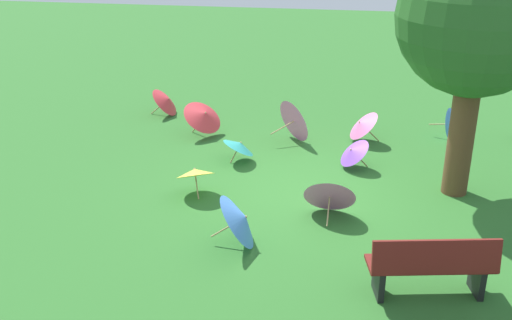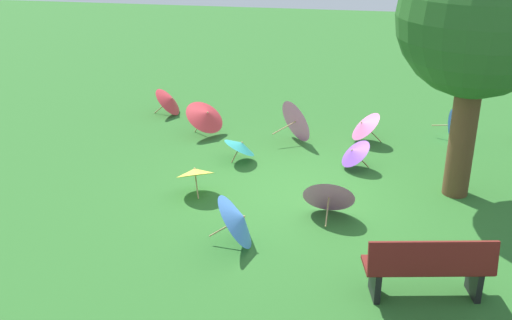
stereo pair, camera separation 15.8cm
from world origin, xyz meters
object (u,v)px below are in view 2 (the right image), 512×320
(shade_tree, at_px, (479,20))
(parasol_red_2, at_px, (206,115))
(parasol_blue_2, at_px, (239,219))
(parasol_teal_2, at_px, (241,145))
(parasol_blue_0, at_px, (457,125))
(parasol_pink_3, at_px, (364,125))
(parasol_yellow_0, at_px, (195,172))
(parasol_pink_0, at_px, (299,120))
(parasol_pink_1, at_px, (329,194))
(park_bench, at_px, (428,267))
(parasol_purple_3, at_px, (354,152))
(parasol_red_0, at_px, (170,100))

(shade_tree, height_order, parasol_red_2, shade_tree)
(parasol_blue_2, bearing_deg, parasol_teal_2, -78.30)
(shade_tree, relative_size, parasol_teal_2, 5.07)
(parasol_blue_0, distance_m, parasol_blue_2, 6.20)
(parasol_teal_2, xyz_separation_m, parasol_pink_3, (-2.32, -1.49, 0.06))
(parasol_yellow_0, bearing_deg, parasol_red_2, -78.79)
(parasol_pink_0, xyz_separation_m, parasol_pink_3, (-1.36, -0.14, -0.07))
(parasol_blue_0, bearing_deg, parasol_pink_1, 58.34)
(parasol_pink_3, bearing_deg, parasol_yellow_0, 47.44)
(park_bench, bearing_deg, parasol_purple_3, -74.90)
(park_bench, bearing_deg, parasol_pink_3, -80.27)
(parasol_blue_2, bearing_deg, parasol_pink_3, -110.33)
(shade_tree, distance_m, parasol_pink_0, 4.43)
(parasol_red_2, bearing_deg, parasol_red_0, -45.70)
(park_bench, bearing_deg, shade_tree, -102.41)
(parasol_blue_2, bearing_deg, parasol_blue_0, -125.69)
(parasol_pink_3, bearing_deg, parasol_red_0, -12.79)
(parasol_pink_1, bearing_deg, park_bench, 124.42)
(parasol_teal_2, height_order, parasol_purple_3, parasol_purple_3)
(parasol_pink_3, bearing_deg, shade_tree, 127.19)
(park_bench, xyz_separation_m, parasol_pink_0, (2.29, -5.30, 0.01))
(parasol_teal_2, relative_size, parasol_red_2, 0.75)
(parasol_yellow_0, bearing_deg, parasol_blue_2, 126.23)
(parasol_teal_2, height_order, parasol_pink_3, parasol_pink_3)
(parasol_pink_3, bearing_deg, parasol_red_2, 3.75)
(parasol_blue_0, bearing_deg, parasol_red_2, 7.60)
(parasol_red_0, relative_size, parasol_teal_2, 0.90)
(parasol_blue_0, height_order, parasol_red_2, parasol_red_2)
(shade_tree, bearing_deg, parasol_purple_3, -22.34)
(parasol_yellow_0, bearing_deg, parasol_pink_0, -116.28)
(parasol_blue_2, bearing_deg, parasol_pink_1, -136.68)
(parasol_blue_0, xyz_separation_m, parasol_purple_3, (2.08, 1.92, -0.00))
(parasol_red_0, height_order, parasol_teal_2, parasol_red_0)
(parasol_blue_2, bearing_deg, parasol_red_2, -68.97)
(park_bench, distance_m, parasol_red_0, 8.50)
(parasol_blue_0, height_order, parasol_red_0, parasol_blue_0)
(parasol_teal_2, distance_m, parasol_red_2, 1.64)
(park_bench, bearing_deg, parasol_blue_2, -18.60)
(parasol_blue_0, distance_m, parasol_red_2, 5.33)
(parasol_pink_0, xyz_separation_m, parasol_purple_3, (-1.21, 1.30, -0.12))
(shade_tree, height_order, parasol_pink_1, shade_tree)
(parasol_purple_3, bearing_deg, parasol_red_2, -20.77)
(parasol_red_0, bearing_deg, park_bench, 130.42)
(shade_tree, height_order, parasol_teal_2, shade_tree)
(park_bench, relative_size, parasol_pink_0, 1.68)
(parasol_red_2, bearing_deg, parasol_yellow_0, 101.21)
(parasol_blue_2, relative_size, parasol_pink_0, 0.99)
(parasol_yellow_0, bearing_deg, parasol_pink_1, 171.32)
(parasol_blue_2, height_order, parasol_purple_3, parasol_blue_2)
(parasol_red_0, distance_m, parasol_teal_2, 3.39)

